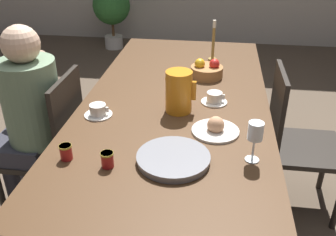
{
  "coord_description": "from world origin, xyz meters",
  "views": [
    {
      "loc": [
        0.21,
        -1.86,
        1.62
      ],
      "look_at": [
        0.0,
        -0.32,
        0.78
      ],
      "focal_mm": 40.0,
      "sensor_mm": 36.0,
      "label": 1
    }
  ],
  "objects_px": {
    "teacup_near_person": "(98,111)",
    "candlestick_tall": "(213,46)",
    "teacup_across": "(214,98)",
    "bread_plate": "(216,128)",
    "person_seated": "(28,113)",
    "wine_glass_water": "(255,133)",
    "serving_tray": "(173,158)",
    "jam_jar_red": "(66,151)",
    "red_pitcher": "(179,91)",
    "fruit_bowl": "(207,70)",
    "potted_plant": "(112,9)",
    "chair_person_side": "(52,145)",
    "chair_opposite": "(294,140)",
    "jam_jar_amber": "(107,159)"
  },
  "relations": [
    {
      "from": "potted_plant",
      "to": "wine_glass_water",
      "type": "bearing_deg",
      "value": -65.74
    },
    {
      "from": "wine_glass_water",
      "to": "candlestick_tall",
      "type": "height_order",
      "value": "candlestick_tall"
    },
    {
      "from": "chair_person_side",
      "to": "wine_glass_water",
      "type": "bearing_deg",
      "value": -109.06
    },
    {
      "from": "jam_jar_amber",
      "to": "candlestick_tall",
      "type": "xyz_separation_m",
      "value": [
        0.37,
        1.31,
        0.07
      ]
    },
    {
      "from": "red_pitcher",
      "to": "jam_jar_red",
      "type": "height_order",
      "value": "red_pitcher"
    },
    {
      "from": "person_seated",
      "to": "red_pitcher",
      "type": "distance_m",
      "value": 0.82
    },
    {
      "from": "potted_plant",
      "to": "chair_opposite",
      "type": "bearing_deg",
      "value": -56.98
    },
    {
      "from": "teacup_across",
      "to": "bread_plate",
      "type": "relative_size",
      "value": 0.63
    },
    {
      "from": "wine_glass_water",
      "to": "candlestick_tall",
      "type": "xyz_separation_m",
      "value": [
        -0.21,
        1.19,
        -0.02
      ]
    },
    {
      "from": "bread_plate",
      "to": "potted_plant",
      "type": "xyz_separation_m",
      "value": [
        -1.44,
        3.34,
        -0.22
      ]
    },
    {
      "from": "red_pitcher",
      "to": "fruit_bowl",
      "type": "distance_m",
      "value": 0.5
    },
    {
      "from": "person_seated",
      "to": "wine_glass_water",
      "type": "bearing_deg",
      "value": -106.45
    },
    {
      "from": "red_pitcher",
      "to": "teacup_across",
      "type": "relative_size",
      "value": 1.53
    },
    {
      "from": "serving_tray",
      "to": "candlestick_tall",
      "type": "distance_m",
      "value": 1.25
    },
    {
      "from": "chair_opposite",
      "to": "bread_plate",
      "type": "bearing_deg",
      "value": -48.53
    },
    {
      "from": "serving_tray",
      "to": "potted_plant",
      "type": "distance_m",
      "value": 3.82
    },
    {
      "from": "chair_opposite",
      "to": "serving_tray",
      "type": "distance_m",
      "value": 0.96
    },
    {
      "from": "bread_plate",
      "to": "jam_jar_red",
      "type": "height_order",
      "value": "bread_plate"
    },
    {
      "from": "chair_opposite",
      "to": "candlestick_tall",
      "type": "xyz_separation_m",
      "value": [
        -0.51,
        0.57,
        0.36
      ]
    },
    {
      "from": "serving_tray",
      "to": "jam_jar_red",
      "type": "distance_m",
      "value": 0.44
    },
    {
      "from": "teacup_near_person",
      "to": "jam_jar_red",
      "type": "bearing_deg",
      "value": -92.2
    },
    {
      "from": "chair_opposite",
      "to": "wine_glass_water",
      "type": "height_order",
      "value": "wine_glass_water"
    },
    {
      "from": "chair_person_side",
      "to": "candlestick_tall",
      "type": "distance_m",
      "value": 1.25
    },
    {
      "from": "potted_plant",
      "to": "chair_person_side",
      "type": "bearing_deg",
      "value": -80.58
    },
    {
      "from": "bread_plate",
      "to": "wine_glass_water",
      "type": "bearing_deg",
      "value": -53.02
    },
    {
      "from": "fruit_bowl",
      "to": "serving_tray",
      "type": "bearing_deg",
      "value": -95.52
    },
    {
      "from": "person_seated",
      "to": "serving_tray",
      "type": "bearing_deg",
      "value": -115.39
    },
    {
      "from": "red_pitcher",
      "to": "jam_jar_amber",
      "type": "relative_size",
      "value": 3.27
    },
    {
      "from": "jam_jar_red",
      "to": "candlestick_tall",
      "type": "relative_size",
      "value": 0.24
    },
    {
      "from": "person_seated",
      "to": "bread_plate",
      "type": "distance_m",
      "value": 1.01
    },
    {
      "from": "chair_person_side",
      "to": "fruit_bowl",
      "type": "bearing_deg",
      "value": -58.63
    },
    {
      "from": "wine_glass_water",
      "to": "teacup_near_person",
      "type": "height_order",
      "value": "wine_glass_water"
    },
    {
      "from": "serving_tray",
      "to": "fruit_bowl",
      "type": "bearing_deg",
      "value": 84.48
    },
    {
      "from": "teacup_near_person",
      "to": "candlestick_tall",
      "type": "xyz_separation_m",
      "value": [
        0.54,
        0.9,
        0.08
      ]
    },
    {
      "from": "teacup_across",
      "to": "potted_plant",
      "type": "relative_size",
      "value": 0.17
    },
    {
      "from": "serving_tray",
      "to": "bread_plate",
      "type": "height_order",
      "value": "bread_plate"
    },
    {
      "from": "person_seated",
      "to": "candlestick_tall",
      "type": "distance_m",
      "value": 1.28
    },
    {
      "from": "potted_plant",
      "to": "red_pitcher",
      "type": "bearing_deg",
      "value": -68.4
    },
    {
      "from": "jam_jar_amber",
      "to": "fruit_bowl",
      "type": "xyz_separation_m",
      "value": [
        0.35,
        1.01,
        0.01
      ]
    },
    {
      "from": "wine_glass_water",
      "to": "fruit_bowl",
      "type": "xyz_separation_m",
      "value": [
        -0.23,
        0.88,
        -0.09
      ]
    },
    {
      "from": "teacup_near_person",
      "to": "bread_plate",
      "type": "xyz_separation_m",
      "value": [
        0.59,
        -0.08,
        -0.0
      ]
    },
    {
      "from": "red_pitcher",
      "to": "teacup_near_person",
      "type": "bearing_deg",
      "value": -164.89
    },
    {
      "from": "potted_plant",
      "to": "teacup_near_person",
      "type": "bearing_deg",
      "value": -75.37
    },
    {
      "from": "bread_plate",
      "to": "teacup_near_person",
      "type": "bearing_deg",
      "value": 171.89
    },
    {
      "from": "chair_opposite",
      "to": "fruit_bowl",
      "type": "distance_m",
      "value": 0.67
    },
    {
      "from": "teacup_near_person",
      "to": "fruit_bowl",
      "type": "xyz_separation_m",
      "value": [
        0.52,
        0.59,
        0.02
      ]
    },
    {
      "from": "person_seated",
      "to": "red_pitcher",
      "type": "relative_size",
      "value": 5.38
    },
    {
      "from": "jam_jar_amber",
      "to": "potted_plant",
      "type": "distance_m",
      "value": 3.81
    },
    {
      "from": "chair_person_side",
      "to": "jam_jar_red",
      "type": "relative_size",
      "value": 13.43
    },
    {
      "from": "person_seated",
      "to": "chair_person_side",
      "type": "bearing_deg",
      "value": -72.33
    }
  ]
}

